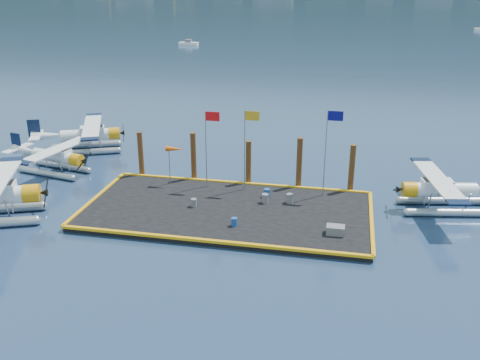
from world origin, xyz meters
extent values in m
plane|color=navy|center=(0.00, 0.00, 0.00)|extent=(4000.00, 4000.00, 0.00)
cube|color=black|center=(0.00, 0.00, 0.20)|extent=(20.00, 10.00, 0.40)
cube|color=black|center=(-14.81, -4.01, 2.43)|extent=(1.87, 1.65, 0.61)
cylinder|color=orange|center=(-13.05, -3.33, 1.83)|extent=(1.50, 1.60, 1.28)
cube|color=black|center=(-12.18, -2.98, 1.83)|extent=(0.96, 2.32, 1.24)
cube|color=black|center=(-16.85, 0.30, 2.77)|extent=(1.91, 1.53, 0.14)
cylinder|color=#9AA2A9|center=(-16.17, 6.14, 0.27)|extent=(5.56, 1.68, 0.54)
cylinder|color=#9AA2A9|center=(-16.58, 4.21, 0.27)|extent=(5.56, 1.68, 0.54)
cylinder|color=white|center=(-16.20, 5.14, 1.48)|extent=(4.29, 1.83, 0.99)
cube|color=white|center=(-15.67, 5.03, 1.80)|extent=(2.14, 1.37, 0.81)
cube|color=black|center=(-15.41, 4.97, 1.98)|extent=(1.43, 1.18, 0.49)
cylinder|color=orange|center=(-13.91, 4.66, 1.48)|extent=(1.09, 1.21, 1.04)
cube|color=black|center=(-13.17, 4.50, 1.48)|extent=(0.47, 1.97, 1.01)
cube|color=white|center=(-15.67, 5.03, 2.25)|extent=(2.99, 8.19, 0.11)
cube|color=black|center=(-14.87, 8.81, 2.25)|extent=(1.49, 1.07, 0.12)
cube|color=black|center=(-16.47, 1.25, 2.25)|extent=(1.49, 1.07, 0.12)
cube|color=black|center=(-20.24, 5.99, 2.29)|extent=(0.99, 0.31, 1.53)
cube|color=white|center=(-20.16, 5.97, 1.71)|extent=(1.42, 3.16, 0.09)
cylinder|color=#9AA2A9|center=(-16.87, 12.02, 0.30)|extent=(5.92, 3.02, 0.60)
cylinder|color=#9AA2A9|center=(-15.99, 10.00, 0.30)|extent=(5.92, 3.02, 0.60)
cylinder|color=white|center=(-16.25, 11.09, 1.65)|extent=(4.70, 2.86, 1.10)
cube|color=white|center=(-15.70, 11.33, 2.00)|extent=(2.45, 1.88, 0.90)
cube|color=black|center=(-15.42, 11.45, 2.20)|extent=(1.70, 1.52, 0.55)
cylinder|color=orange|center=(-13.87, 12.12, 1.65)|extent=(1.38, 1.46, 1.16)
cube|color=black|center=(-13.09, 12.46, 1.65)|extent=(0.94, 2.06, 1.12)
cube|color=white|center=(-15.70, 11.33, 2.50)|extent=(4.96, 8.84, 0.12)
cube|color=black|center=(-17.41, 15.27, 2.50)|extent=(1.73, 1.42, 0.13)
cube|color=black|center=(-13.99, 7.39, 2.50)|extent=(1.73, 1.42, 0.13)
cube|color=black|center=(-20.46, 9.25, 2.55)|extent=(1.06, 0.55, 1.70)
cube|color=white|center=(-20.37, 9.29, 1.90)|extent=(2.18, 3.47, 0.10)
cylinder|color=#9AA2A9|center=(15.41, 2.74, 0.29)|extent=(5.94, 1.62, 0.57)
cylinder|color=#9AA2A9|center=(15.04, 4.81, 0.29)|extent=(5.94, 1.62, 0.57)
cylinder|color=white|center=(15.04, 3.74, 1.58)|extent=(4.57, 1.83, 1.05)
cube|color=white|center=(14.47, 3.63, 1.91)|extent=(2.26, 1.41, 0.86)
cube|color=black|center=(14.19, 3.58, 2.11)|extent=(1.50, 1.23, 0.53)
cylinder|color=orange|center=(12.59, 3.29, 1.58)|extent=(1.14, 1.26, 1.11)
cube|color=black|center=(11.79, 3.15, 1.58)|extent=(0.44, 2.11, 1.07)
cube|color=white|center=(14.47, 3.63, 2.39)|extent=(2.95, 8.73, 0.11)
cube|color=black|center=(15.21, -0.42, 2.39)|extent=(1.57, 1.10, 0.12)
cube|color=black|center=(13.74, 7.68, 2.39)|extent=(1.57, 1.10, 0.12)
cylinder|color=slate|center=(-2.42, -0.12, 0.69)|extent=(0.41, 0.41, 0.58)
cylinder|color=#1A4791|center=(1.08, -2.59, 0.68)|extent=(0.40, 0.40, 0.57)
cylinder|color=slate|center=(2.47, 1.57, 0.74)|extent=(0.48, 0.48, 0.68)
cylinder|color=slate|center=(4.21, 1.91, 0.75)|extent=(0.49, 0.49, 0.69)
cylinder|color=#1A4791|center=(2.43, 2.65, 0.72)|extent=(0.45, 0.45, 0.64)
cube|color=slate|center=(7.67, -2.47, 0.69)|extent=(1.15, 0.77, 0.58)
cylinder|color=gray|center=(-2.50, 3.80, 3.40)|extent=(0.08, 0.08, 6.00)
cube|color=red|center=(-1.95, 3.80, 6.05)|extent=(1.10, 0.03, 0.70)
cylinder|color=gray|center=(0.50, 3.80, 3.50)|extent=(0.08, 0.08, 6.20)
cube|color=orange|center=(1.05, 3.80, 6.25)|extent=(1.10, 0.03, 0.70)
cylinder|color=gray|center=(6.50, 3.80, 3.65)|extent=(0.08, 0.08, 6.50)
cube|color=#0B0B65|center=(7.05, 3.80, 6.55)|extent=(1.10, 0.03, 0.70)
cylinder|color=gray|center=(-5.50, 3.80, 1.90)|extent=(0.07, 0.07, 3.00)
cone|color=#DC520C|center=(-5.00, 3.80, 3.30)|extent=(1.40, 0.44, 0.44)
cylinder|color=#472714|center=(-8.50, 5.40, 2.00)|extent=(0.44, 0.44, 4.00)
cylinder|color=#472714|center=(-4.00, 5.40, 2.10)|extent=(0.44, 0.44, 4.20)
cylinder|color=#472714|center=(0.50, 5.40, 1.90)|extent=(0.44, 0.44, 3.80)
cylinder|color=#472714|center=(4.50, 5.40, 2.15)|extent=(0.44, 0.44, 4.30)
cylinder|color=#472714|center=(8.50, 5.40, 2.00)|extent=(0.44, 0.44, 4.00)
camera|label=1|loc=(7.88, -33.67, 16.04)|focal=40.00mm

